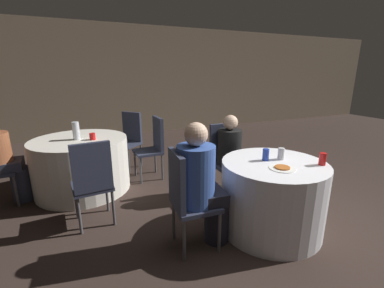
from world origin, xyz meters
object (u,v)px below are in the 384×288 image
Objects in this scene: person_black_shirt at (232,158)px; soda_can_red at (323,159)px; table_near at (272,196)px; table_far at (82,165)px; chair_far_northeast at (130,135)px; chair_far_east at (154,143)px; chair_near_west at (185,193)px; pizza_plate_near at (282,168)px; person_floral_shirt at (3,161)px; soda_can_blue at (266,155)px; soda_can_silver at (281,154)px; chair_near_north at (225,154)px; chair_far_south at (92,178)px; bottle_far at (76,131)px; person_blue_shirt at (202,185)px.

person_black_shirt reaches higher than soda_can_red.
table_near is 2.56m from table_far.
table_far is (-1.81, 1.81, 0.00)m from table_near.
chair_far_east is (0.26, -0.64, 0.00)m from chair_far_northeast.
chair_near_west reaches higher than table_far.
chair_far_northeast is 2.00m from person_black_shirt.
table_far is 1.97m from chair_near_west.
chair_far_northeast is 2.84m from pizza_plate_near.
person_floral_shirt is 3.15m from soda_can_blue.
soda_can_silver is at bearing 23.88° from table_near.
person_floral_shirt is 9.00× the size of soda_can_silver.
soda_can_blue is (-0.42, 0.33, 0.00)m from soda_can_red.
person_floral_shirt reaches higher than chair_far_east.
chair_far_northeast is at bearing -57.93° from chair_near_north.
chair_far_east reaches higher than soda_can_red.
table_near is at bearing 90.00° from chair_near_west.
chair_far_south is 1.98m from soda_can_silver.
chair_far_east is 1.33m from person_black_shirt.
table_far is at bearing 135.86° from soda_can_blue.
person_floral_shirt is at bearing -178.82° from bottle_far.
soda_can_silver is at bearing -41.33° from bottle_far.
chair_near_north is 1.70m from chair_far_south.
person_floral_shirt reaches higher than soda_can_blue.
soda_can_silver is 0.17m from soda_can_blue.
table_near is 0.83× the size of table_far.
table_far is at bearing 90.00° from chair_far_northeast.
table_far is at bearing 90.00° from person_floral_shirt.
table_far is 2.68m from pizza_plate_near.
chair_near_west and chair_far_northeast have the same top height.
soda_can_red is 1.00× the size of soda_can_blue.
chair_far_east is at bearing 109.42° from pizza_plate_near.
table_far is at bearing -30.82° from person_black_shirt.
chair_far_northeast is 1.00× the size of chair_far_south.
person_black_shirt is at bearing -148.47° from chair_far_east.
chair_far_east is 3.90× the size of pizza_plate_near.
person_floral_shirt is 0.91m from bottle_far.
bottle_far is (-0.13, 1.02, 0.30)m from chair_far_south.
pizza_plate_near is at bearing -47.35° from bottle_far.
bottle_far reaches higher than soda_can_blue.
chair_far_south is 7.88× the size of soda_can_red.
person_black_shirt reaches higher than soda_can_silver.
chair_near_north is (-0.01, 0.95, 0.19)m from table_near.
table_far is 0.91m from person_floral_shirt.
chair_far_south is at bearing -129.53° from chair_near_west.
person_floral_shirt is at bearing -128.50° from person_blue_shirt.
chair_far_northeast reaches higher than soda_can_red.
chair_near_west is 0.79× the size of person_blue_shirt.
table_near is at bearing 90.00° from chair_near_north.
chair_far_east reaches higher than table_far.
person_black_shirt reaches higher than chair_near_west.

